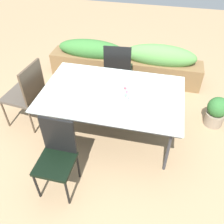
# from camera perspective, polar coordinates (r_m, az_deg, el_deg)

# --- Properties ---
(ground_plane) EXTENTS (12.00, 12.00, 0.00)m
(ground_plane) POSITION_cam_1_polar(r_m,az_deg,el_deg) (3.59, 0.75, -5.58)
(ground_plane) COLOR #9E7F5B
(dining_table) EXTENTS (1.82, 1.17, 0.75)m
(dining_table) POSITION_cam_1_polar(r_m,az_deg,el_deg) (3.14, -0.00, 4.01)
(dining_table) COLOR silver
(dining_table) RESTS_ON ground
(chair_end_left) EXTENTS (0.54, 0.54, 1.01)m
(chair_end_left) POSITION_cam_1_polar(r_m,az_deg,el_deg) (3.65, -19.37, 4.53)
(chair_end_left) COLOR #4E443B
(chair_end_left) RESTS_ON ground
(chair_far_side) EXTENTS (0.48, 0.48, 0.99)m
(chair_far_side) POSITION_cam_1_polar(r_m,az_deg,el_deg) (3.99, 1.41, 10.24)
(chair_far_side) COLOR black
(chair_far_side) RESTS_ON ground
(chair_near_left) EXTENTS (0.41, 0.41, 0.94)m
(chair_near_left) POSITION_cam_1_polar(r_m,az_deg,el_deg) (2.76, -12.83, -9.52)
(chair_near_left) COLOR black
(chair_near_left) RESTS_ON ground
(flower_vase) EXTENTS (0.07, 0.07, 0.27)m
(flower_vase) POSITION_cam_1_polar(r_m,az_deg,el_deg) (2.88, 3.17, 3.23)
(flower_vase) COLOR silver
(flower_vase) RESTS_ON dining_table
(planter_box) EXTENTS (2.81, 0.43, 0.75)m
(planter_box) POSITION_cam_1_polar(r_m,az_deg,el_deg) (4.60, 3.16, 11.72)
(planter_box) COLOR brown
(planter_box) RESTS_ON ground
(potted_plant) EXTENTS (0.31, 0.31, 0.48)m
(potted_plant) POSITION_cam_1_polar(r_m,az_deg,el_deg) (3.92, 23.39, 0.15)
(potted_plant) COLOR gray
(potted_plant) RESTS_ON ground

